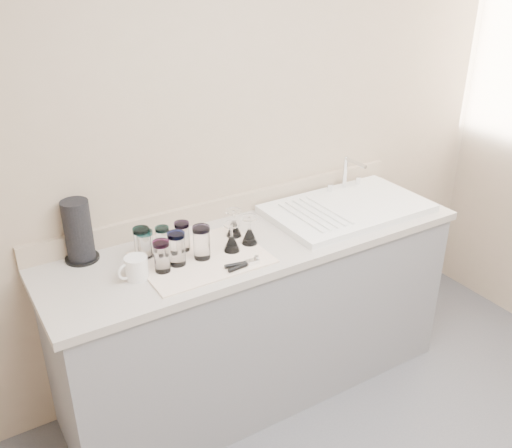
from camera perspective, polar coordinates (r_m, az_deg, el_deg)
room_envelope at (r=1.63m, az=22.82°, el=2.45°), size 3.54×3.50×2.52m
counter_unit at (r=2.95m, az=0.10°, el=-9.06°), size 2.06×0.62×0.90m
sink_unit at (r=3.00m, az=9.11°, el=1.61°), size 0.82×0.50×0.22m
dish_towel at (r=2.54m, az=-5.45°, el=-3.36°), size 0.55×0.42×0.01m
tumbler_teal at (r=2.54m, az=-11.33°, el=-1.85°), size 0.07×0.07×0.14m
tumbler_cyan at (r=2.57m, az=-9.31°, el=-1.56°), size 0.06×0.06×0.12m
tumbler_purple at (r=2.57m, az=-7.39°, el=-1.21°), size 0.07×0.07×0.14m
tumbler_magenta at (r=2.42m, az=-9.39°, el=-3.18°), size 0.07×0.07×0.14m
tumbler_blue at (r=2.46m, az=-7.91°, el=-2.43°), size 0.08×0.08×0.15m
tumbler_lavender at (r=2.49m, az=-5.46°, el=-1.82°), size 0.08×0.08×0.15m
tumbler_extra at (r=2.55m, az=-10.91°, el=-1.93°), size 0.06×0.06×0.13m
goblet_back_right at (r=2.69m, az=-2.22°, el=-0.31°), size 0.07×0.07×0.13m
goblet_front_left at (r=2.56m, az=-2.46°, el=-1.75°), size 0.08×0.08×0.13m
goblet_front_right at (r=2.62m, az=-0.66°, el=-1.04°), size 0.08×0.08×0.13m
can_opener at (r=2.45m, az=-1.33°, el=-4.06°), size 0.15×0.06×0.02m
white_mug at (r=2.41m, az=-11.94°, el=-4.34°), size 0.14×0.11×0.10m
paper_towel_roll at (r=2.58m, az=-17.34°, el=-0.73°), size 0.15×0.15×0.28m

